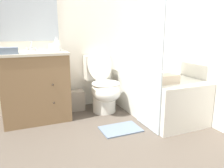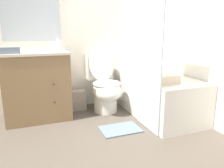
% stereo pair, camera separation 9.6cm
% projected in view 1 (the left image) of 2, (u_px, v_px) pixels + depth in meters
% --- Properties ---
extents(ground_plane, '(14.00, 14.00, 0.00)m').
position_uv_depth(ground_plane, '(137.00, 158.00, 2.02)').
color(ground_plane, brown).
extents(wall_back, '(8.00, 0.06, 2.50)m').
position_uv_depth(wall_back, '(83.00, 23.00, 3.20)').
color(wall_back, white).
rests_on(wall_back, ground_plane).
extents(wall_right, '(0.05, 2.64, 2.50)m').
position_uv_depth(wall_right, '(187.00, 23.00, 2.90)').
color(wall_right, white).
rests_on(wall_right, ground_plane).
extents(vanity_cabinet, '(0.82, 0.61, 0.89)m').
position_uv_depth(vanity_cabinet, '(35.00, 85.00, 2.83)').
color(vanity_cabinet, olive).
rests_on(vanity_cabinet, ground_plane).
extents(sink_faucet, '(0.14, 0.12, 0.12)m').
position_uv_depth(sink_faucet, '(31.00, 48.00, 2.89)').
color(sink_faucet, silver).
rests_on(sink_faucet, vanity_cabinet).
extents(toilet, '(0.39, 0.70, 0.91)m').
position_uv_depth(toilet, '(103.00, 87.00, 3.13)').
color(toilet, silver).
rests_on(toilet, ground_plane).
extents(bathtub, '(0.70, 1.42, 0.54)m').
position_uv_depth(bathtub, '(155.00, 94.00, 3.09)').
color(bathtub, silver).
rests_on(bathtub, ground_plane).
extents(shower_curtain, '(0.02, 0.48, 1.86)m').
position_uv_depth(shower_curtain, '(150.00, 50.00, 2.43)').
color(shower_curtain, silver).
rests_on(shower_curtain, ground_plane).
extents(wastebasket, '(0.21, 0.18, 0.29)m').
position_uv_depth(wastebasket, '(76.00, 100.00, 3.22)').
color(wastebasket, gray).
rests_on(wastebasket, ground_plane).
extents(tissue_box, '(0.15, 0.13, 0.10)m').
position_uv_depth(tissue_box, '(55.00, 47.00, 2.92)').
color(tissue_box, white).
rests_on(tissue_box, vanity_cabinet).
extents(soap_dispenser, '(0.06, 0.06, 0.18)m').
position_uv_depth(soap_dispenser, '(57.00, 45.00, 2.83)').
color(soap_dispenser, white).
rests_on(soap_dispenser, vanity_cabinet).
extents(hand_towel_folded, '(0.21, 0.12, 0.08)m').
position_uv_depth(hand_towel_folded, '(8.00, 51.00, 2.45)').
color(hand_towel_folded, slate).
rests_on(hand_towel_folded, vanity_cabinet).
extents(bath_towel_folded, '(0.29, 0.19, 0.10)m').
position_uv_depth(bath_towel_folded, '(165.00, 79.00, 2.56)').
color(bath_towel_folded, beige).
rests_on(bath_towel_folded, bathtub).
extents(bath_mat, '(0.46, 0.32, 0.02)m').
position_uv_depth(bath_mat, '(121.00, 129.00, 2.59)').
color(bath_mat, slate).
rests_on(bath_mat, ground_plane).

